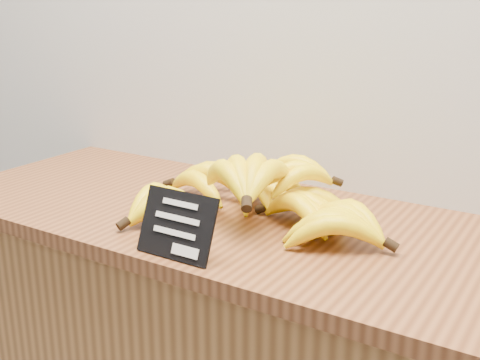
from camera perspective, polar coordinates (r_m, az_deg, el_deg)
name	(u,v)px	position (r m, az deg, el deg)	size (l,w,h in m)	color
counter_top	(253,224)	(1.20, 1.26, -4.20)	(1.40, 0.54, 0.03)	brown
chalkboard_sign	(177,225)	(1.01, -6.01, -4.29)	(0.14, 0.01, 0.11)	black
banana_pile	(257,194)	(1.18, 1.59, -1.36)	(0.56, 0.39, 0.13)	yellow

